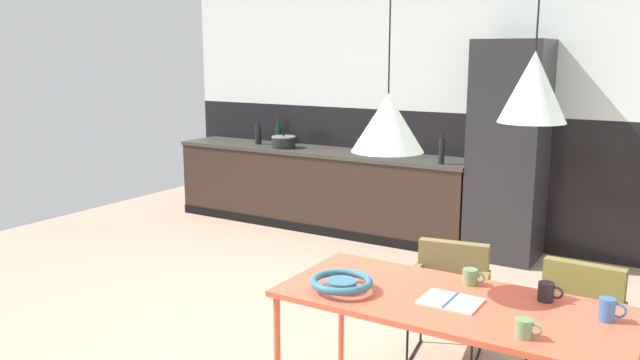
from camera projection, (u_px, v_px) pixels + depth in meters
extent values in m
plane|color=tan|center=(268.00, 355.00, 4.23)|extent=(8.63, 8.63, 0.00)
cube|color=black|center=(447.00, 176.00, 6.83)|extent=(6.61, 0.12, 1.35)
cube|color=silver|center=(452.00, 46.00, 6.57)|extent=(6.61, 0.12, 1.35)
cube|color=#2F211A|center=(319.00, 190.00, 7.29)|extent=(3.54, 0.60, 0.85)
cube|color=#383631|center=(318.00, 151.00, 7.20)|extent=(3.57, 0.63, 0.04)
cube|color=black|center=(304.00, 228.00, 7.10)|extent=(3.54, 0.01, 0.10)
cube|color=#232326|center=(508.00, 151.00, 6.08)|extent=(0.65, 0.60, 2.08)
cube|color=#E25237|center=(451.00, 303.00, 3.19)|extent=(1.72, 0.77, 0.03)
cylinder|color=#EA523A|center=(341.00, 315.00, 3.97)|extent=(0.04, 0.04, 0.72)
cylinder|color=#E3573A|center=(277.00, 360.00, 3.40)|extent=(0.04, 0.04, 0.72)
cube|color=brown|center=(573.00, 333.00, 3.65)|extent=(0.50, 0.48, 0.06)
cube|color=brown|center=(583.00, 290.00, 3.78)|extent=(0.46, 0.10, 0.32)
cube|color=brown|center=(616.00, 325.00, 3.51)|extent=(0.06, 0.42, 0.14)
cube|color=brown|center=(535.00, 308.00, 3.75)|extent=(0.06, 0.42, 0.14)
cylinder|color=black|center=(543.00, 346.00, 3.95)|extent=(0.02, 0.02, 0.36)
cube|color=brown|center=(446.00, 301.00, 4.10)|extent=(0.55, 0.53, 0.06)
cube|color=brown|center=(453.00, 264.00, 4.24)|extent=(0.46, 0.15, 0.30)
cube|color=brown|center=(482.00, 291.00, 4.00)|extent=(0.12, 0.42, 0.14)
cube|color=brown|center=(413.00, 281.00, 4.16)|extent=(0.12, 0.42, 0.14)
cylinder|color=black|center=(472.00, 350.00, 3.89)|extent=(0.02, 0.02, 0.37)
cylinder|color=black|center=(407.00, 339.00, 4.04)|extent=(0.02, 0.02, 0.37)
cylinder|color=black|center=(481.00, 326.00, 4.24)|extent=(0.02, 0.02, 0.37)
cylinder|color=black|center=(421.00, 317.00, 4.39)|extent=(0.02, 0.02, 0.37)
cylinder|color=black|center=(414.00, 352.00, 4.25)|extent=(0.08, 0.41, 0.02)
cylinder|color=#33607F|center=(341.00, 285.00, 3.31)|extent=(0.16, 0.16, 0.06)
torus|color=#2B6279|center=(341.00, 282.00, 3.30)|extent=(0.33, 0.33, 0.04)
cube|color=white|center=(437.00, 298.00, 3.19)|extent=(0.14, 0.22, 0.01)
cube|color=white|center=(464.00, 304.00, 3.12)|extent=(0.14, 0.22, 0.01)
cube|color=#334C8C|center=(451.00, 300.00, 3.16)|extent=(0.01, 0.22, 0.00)
cylinder|color=#5B8456|center=(524.00, 328.00, 2.76)|extent=(0.07, 0.07, 0.08)
torus|color=#5B8456|center=(535.00, 330.00, 2.73)|extent=(0.06, 0.01, 0.06)
cylinder|color=#5B8456|center=(470.00, 277.00, 3.39)|extent=(0.08, 0.08, 0.08)
torus|color=#5B8456|center=(480.00, 278.00, 3.36)|extent=(0.06, 0.01, 0.06)
cylinder|color=#335B93|center=(607.00, 310.00, 2.93)|extent=(0.07, 0.07, 0.11)
torus|color=#335B93|center=(618.00, 311.00, 2.90)|extent=(0.07, 0.01, 0.07)
cylinder|color=black|center=(546.00, 292.00, 3.17)|extent=(0.08, 0.08, 0.10)
torus|color=black|center=(557.00, 293.00, 3.14)|extent=(0.07, 0.01, 0.07)
cylinder|color=black|center=(284.00, 142.00, 7.31)|extent=(0.27, 0.27, 0.12)
cylinder|color=gray|center=(284.00, 137.00, 7.30)|extent=(0.28, 0.28, 0.01)
sphere|color=black|center=(283.00, 135.00, 7.30)|extent=(0.02, 0.02, 0.02)
cylinder|color=black|center=(442.00, 151.00, 6.23)|extent=(0.06, 0.06, 0.25)
cylinder|color=black|center=(442.00, 135.00, 6.20)|extent=(0.02, 0.02, 0.07)
cylinder|color=#0F3319|center=(279.00, 134.00, 7.70)|extent=(0.07, 0.07, 0.21)
cylinder|color=#0F3319|center=(278.00, 122.00, 7.67)|extent=(0.03, 0.03, 0.08)
cylinder|color=black|center=(258.00, 135.00, 7.61)|extent=(0.08, 0.08, 0.23)
cylinder|color=black|center=(258.00, 123.00, 7.58)|extent=(0.03, 0.03, 0.05)
cylinder|color=black|center=(390.00, 0.00, 3.04)|extent=(0.01, 0.01, 0.88)
cone|color=silver|center=(388.00, 123.00, 3.16)|extent=(0.36, 0.36, 0.29)
cone|color=silver|center=(534.00, 87.00, 2.77)|extent=(0.29, 0.29, 0.31)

